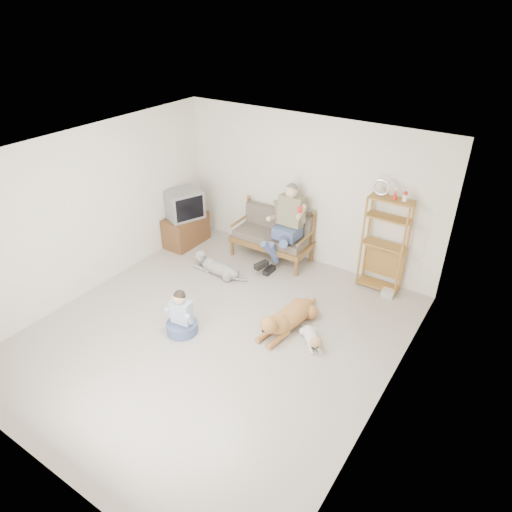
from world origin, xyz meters
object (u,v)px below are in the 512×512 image
Objects in this scene: loveseat at (273,234)px; tv_stand at (186,230)px; etagere at (384,244)px; golden_retriever at (287,318)px.

loveseat reaches higher than tv_stand.
tv_stand is at bearing -170.72° from etagere.
loveseat is 0.78× the size of etagere.
tv_stand is (-1.74, -0.51, -0.19)m from loveseat.
etagere is (2.06, 0.11, 0.36)m from loveseat.
golden_retriever is at bearing -112.19° from etagere.
tv_stand is 0.62× the size of golden_retriever.
golden_retriever is at bearing -20.90° from tv_stand.
etagere reaches higher than tv_stand.
tv_stand reaches higher than golden_retriever.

